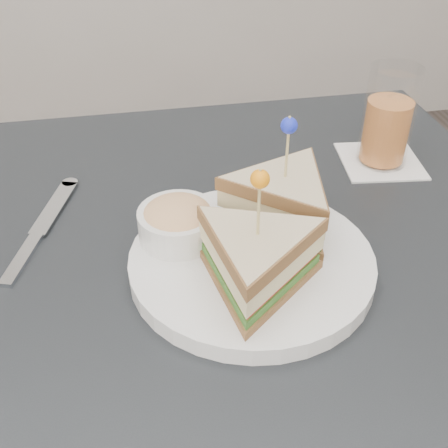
# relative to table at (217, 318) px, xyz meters

# --- Properties ---
(table) EXTENTS (0.80, 0.80, 0.75)m
(table) POSITION_rel_table_xyz_m (0.00, 0.00, 0.00)
(table) COLOR black
(table) RESTS_ON ground
(plate_meal) EXTENTS (0.30, 0.30, 0.15)m
(plate_meal) POSITION_rel_table_xyz_m (0.04, -0.00, 0.12)
(plate_meal) COLOR white
(plate_meal) RESTS_ON table
(cutlery_knife) EXTENTS (0.08, 0.20, 0.01)m
(cutlery_knife) POSITION_rel_table_xyz_m (-0.19, 0.10, 0.08)
(cutlery_knife) COLOR silver
(cutlery_knife) RESTS_ON table
(drink_set) EXTENTS (0.12, 0.12, 0.13)m
(drink_set) POSITION_rel_table_xyz_m (0.26, 0.18, 0.14)
(drink_set) COLOR white
(drink_set) RESTS_ON table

